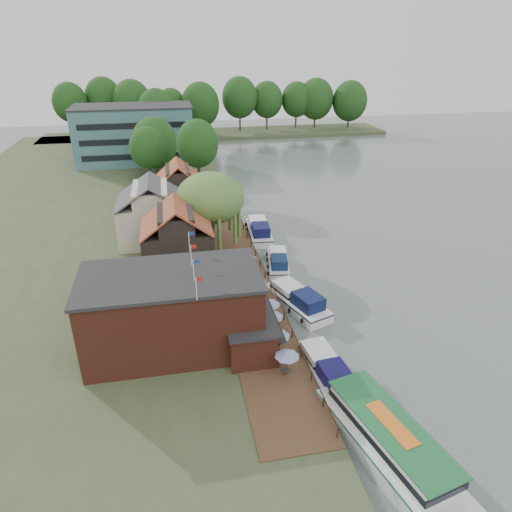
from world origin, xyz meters
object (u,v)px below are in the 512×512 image
cruiser_0 (325,367)px  swan (363,405)px  hotel_block (135,134)px  umbrella_4 (256,288)px  cruiser_1 (297,297)px  tour_boat (396,448)px  umbrella_1 (276,342)px  umbrella_2 (270,323)px  willow (211,213)px  cruiser_3 (259,228)px  cottage_b (152,211)px  umbrella_6 (246,262)px  cottage_c (179,189)px  umbrella_5 (249,276)px  umbrella_3 (268,310)px  umbrella_0 (287,362)px  cottage_a (177,238)px  cruiser_2 (278,260)px  pub (195,309)px

cruiser_0 → swan: size_ratio=22.04×
hotel_block → umbrella_4: size_ratio=10.69×
cruiser_1 → swan: 15.41m
umbrella_4 → tour_boat: (5.30, -21.87, -0.71)m
umbrella_1 → hotel_block: bearing=101.2°
umbrella_2 → willow: bearing=99.5°
cruiser_3 → cottage_b: bearing=-173.4°
umbrella_6 → cruiser_0: (3.52, -18.70, -1.12)m
tour_boat → cottage_c: bearing=91.0°
cottage_b → cruiser_1: size_ratio=0.93×
umbrella_2 → swan: bearing=-61.2°
umbrella_5 → tour_boat: size_ratio=0.16×
umbrella_1 → cruiser_3: umbrella_1 is taller
cottage_c → tour_boat: bearing=-76.2°
hotel_block → umbrella_3: size_ratio=10.69×
umbrella_0 → umbrella_2: size_ratio=1.00×
cottage_b → umbrella_5: 18.95m
cruiser_1 → umbrella_3: bearing=-158.0°
swan → cottage_c: bearing=105.6°
tour_boat → willow: bearing=90.9°
cruiser_1 → tour_boat: size_ratio=0.71×
cottage_a → cottage_c: 19.03m
tour_boat → swan: size_ratio=32.93×
umbrella_0 → cruiser_0: bearing=2.8°
cruiser_1 → hotel_block: bearing=86.3°
cottage_b → umbrella_0: 32.87m
cruiser_2 → swan: 25.06m
cruiser_0 → cruiser_3: (0.58, 31.37, 0.10)m
cottage_a → umbrella_5: bearing=-36.4°
pub → cruiser_2: 19.47m
cruiser_0 → umbrella_4: bearing=100.2°
pub → umbrella_4: pub is taller
willow → cruiser_1: bearing=-62.2°
cottage_c → umbrella_2: size_ratio=3.57×
umbrella_5 → cottage_c: bearing=104.8°
umbrella_6 → cruiser_1: 8.47m
pub → cottage_b: size_ratio=2.08×
cruiser_1 → cruiser_3: 19.96m
cruiser_1 → swan: (1.15, -15.33, -1.04)m
umbrella_5 → umbrella_6: bearing=84.5°
umbrella_3 → swan: (5.06, -11.81, -2.07)m
umbrella_1 → willow: bearing=97.8°
pub → umbrella_5: bearing=55.7°
willow → umbrella_0: 26.39m
umbrella_0 → tour_boat: 10.55m
umbrella_1 → cottage_b: bearing=110.8°
willow → umbrella_6: 8.70m
willow → cruiser_2: (7.85, -4.59, -5.14)m
umbrella_2 → umbrella_5: (-0.36, 9.43, 0.00)m
umbrella_4 → umbrella_6: size_ratio=1.00×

